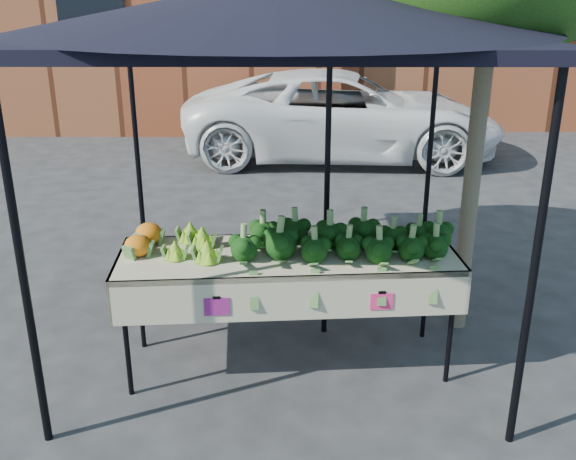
% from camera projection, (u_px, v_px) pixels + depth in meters
% --- Properties ---
extents(ground, '(90.00, 90.00, 0.00)m').
position_uv_depth(ground, '(282.00, 370.00, 4.79)').
color(ground, '#252528').
extents(table, '(2.45, 0.98, 0.90)m').
position_uv_depth(table, '(288.00, 310.00, 4.72)').
color(table, '#B9B195').
rests_on(table, ground).
extents(canopy, '(3.16, 3.16, 2.74)m').
position_uv_depth(canopy, '(281.00, 168.00, 4.93)').
color(canopy, black).
rests_on(canopy, ground).
extents(broccoli_heap, '(1.60, 0.57, 0.26)m').
position_uv_depth(broccoli_heap, '(343.00, 235.00, 4.54)').
color(broccoli_heap, black).
rests_on(broccoli_heap, table).
extents(romanesco_cluster, '(0.43, 0.57, 0.20)m').
position_uv_depth(romanesco_cluster, '(194.00, 238.00, 4.56)').
color(romanesco_cluster, '#96C027').
rests_on(romanesco_cluster, table).
extents(cauliflower_pair, '(0.23, 0.43, 0.18)m').
position_uv_depth(cauliflower_pair, '(143.00, 238.00, 4.60)').
color(cauliflower_pair, orange).
rests_on(cauliflower_pair, table).
extents(street_tree, '(1.92, 1.92, 3.79)m').
position_uv_depth(street_tree, '(481.00, 98.00, 4.77)').
color(street_tree, '#1E4C14').
rests_on(street_tree, ground).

